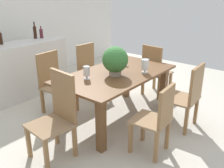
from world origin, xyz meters
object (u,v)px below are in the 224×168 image
Objects in this scene: crystal_vase_center_near at (87,72)px; wine_bottle_clear at (0,38)px; chair_head_end at (57,112)px; kitchen_counter at (20,71)px; wine_bottle_tall at (35,32)px; crystal_vase_left at (145,65)px; chair_near_right at (188,94)px; chair_far_right at (90,68)px; dining_table at (116,81)px; wine_bottle_dark at (41,33)px; chair_far_left at (54,80)px; wine_glass at (126,59)px; chair_near_left at (157,118)px; chair_foot_end at (154,69)px; flower_centerpiece at (115,60)px.

crystal_vase_center_near is 1.94m from wine_bottle_clear.
kitchen_counter is at bearing 164.90° from chair_head_end.
wine_bottle_tall is (0.70, -0.01, 0.02)m from wine_bottle_clear.
chair_head_end is 5.11× the size of crystal_vase_left.
crystal_vase_center_near is (-0.88, 1.09, 0.33)m from chair_near_right.
wine_bottle_clear is at bearing 133.90° from chair_far_right.
dining_table is 7.03× the size of wine_bottle_clear.
wine_bottle_dark reaches higher than crystal_vase_center_near.
wine_bottle_clear is at bearing 110.41° from crystal_vase_left.
crystal_vase_left is 2.37m from kitchen_counter.
kitchen_counter is at bearing 86.32° from chair_far_left.
wine_glass is at bearing 99.86° from chair_head_end.
crystal_vase_left is 2.33m from wine_bottle_dark.
kitchen_counter reaches higher than dining_table.
kitchen_counter is (-0.42, 1.92, -0.12)m from dining_table.
wine_bottle_dark reaches higher than chair_near_left.
chair_head_end is at bearing -146.88° from chair_far_right.
chair_foot_end is at bearing -130.24° from chair_near_right.
crystal_vase_center_near is at bearing 89.56° from chair_foot_end.
crystal_vase_left is (1.41, -0.31, 0.31)m from chair_head_end.
kitchen_counter is at bearing 99.56° from flower_centerpiece.
wine_bottle_dark is (0.19, 2.01, 0.47)m from dining_table.
flower_centerpiece is (-0.51, 0.90, 0.44)m from chair_near_right.
crystal_vase_center_near is at bearing 148.04° from crystal_vase_left.
chair_near_left is at bearing -109.43° from flower_centerpiece.
wine_bottle_clear is at bearing 117.33° from wine_glass.
crystal_vase_left is 2.40m from wine_bottle_tall.
kitchen_counter reaches higher than chair_far_left.
chair_foot_end is 0.99× the size of chair_far_left.
wine_bottle_dark reaches higher than chair_far_right.
chair_head_end reaches higher than kitchen_counter.
wine_bottle_dark is (-0.21, 1.89, 0.23)m from wine_glass.
wine_bottle_clear is (-0.52, 2.12, 0.13)m from flower_centerpiece.
chair_foot_end is 5.22× the size of crystal_vase_center_near.
wine_bottle_tall is at bearing 85.18° from flower_centerpiece.
chair_near_left is at bearing 43.42° from chair_head_end.
crystal_vase_left is 0.64× the size of wine_bottle_tall.
chair_far_right reaches higher than wine_glass.
chair_far_left is at bearing -69.37° from chair_near_right.
wine_bottle_tall reaches higher than wine_bottle_dark.
chair_far_left reaches higher than chair_near_left.
chair_near_right reaches higher than crystal_vase_left.
kitchen_counter is at bearing 43.77° from chair_foot_end.
chair_far_left is 0.87m from crystal_vase_center_near.
wine_bottle_dark reaches higher than kitchen_counter.
flower_centerpiece is at bearing -75.93° from chair_far_left.
wine_bottle_tall reaches higher than chair_head_end.
wine_bottle_clear is at bearing 103.84° from flower_centerpiece.
chair_far_left is at bearing -114.48° from wine_bottle_tall.
wine_glass is at bearing -65.60° from kitchen_counter.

